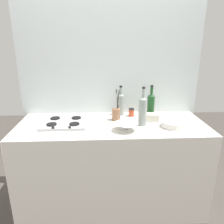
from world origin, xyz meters
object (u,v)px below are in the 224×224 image
at_px(butter_dish, 150,117).
at_px(utensil_crock, 116,113).
at_px(stovetop_hob, 65,122).
at_px(condiment_jar_front, 131,112).
at_px(wine_bottle_mid_left, 151,104).
at_px(wine_bottle_mid_right, 121,103).
at_px(mixing_bowl, 126,126).
at_px(plate_stack, 173,124).
at_px(wine_bottle_leftmost, 143,110).

height_order(butter_dish, utensil_crock, utensil_crock).
relative_size(stovetop_hob, condiment_jar_front, 4.84).
xyz_separation_m(wine_bottle_mid_left, wine_bottle_mid_right, (-0.31, 0.06, -0.00)).
relative_size(wine_bottle_mid_left, mixing_bowl, 1.57).
xyz_separation_m(stovetop_hob, utensil_crock, (0.50, 0.08, 0.06)).
bearing_deg(wine_bottle_mid_left, utensil_crock, -163.98).
bearing_deg(mixing_bowl, plate_stack, 8.23).
xyz_separation_m(mixing_bowl, utensil_crock, (-0.07, 0.27, 0.03)).
height_order(wine_bottle_leftmost, mixing_bowl, wine_bottle_leftmost).
bearing_deg(butter_dish, wine_bottle_mid_right, 146.31).
bearing_deg(condiment_jar_front, butter_dish, -37.58).
xyz_separation_m(wine_bottle_leftmost, butter_dish, (0.11, 0.13, -0.11)).
xyz_separation_m(wine_bottle_leftmost, wine_bottle_mid_right, (-0.17, 0.32, -0.02)).
xyz_separation_m(stovetop_hob, condiment_jar_front, (0.67, 0.19, 0.03)).
bearing_deg(condiment_jar_front, wine_bottle_mid_left, -1.43).
relative_size(stovetop_hob, wine_bottle_leftmost, 1.14).
bearing_deg(wine_bottle_mid_left, wine_bottle_leftmost, -117.96).
xyz_separation_m(wine_bottle_mid_right, mixing_bowl, (0.01, -0.44, -0.09)).
distance_m(plate_stack, wine_bottle_leftmost, 0.30).
bearing_deg(stovetop_hob, wine_bottle_mid_left, 11.96).
relative_size(butter_dish, condiment_jar_front, 1.91).
relative_size(wine_bottle_mid_right, butter_dish, 1.92).
xyz_separation_m(stovetop_hob, wine_bottle_leftmost, (0.74, -0.07, 0.13)).
relative_size(stovetop_hob, mixing_bowl, 1.98).
distance_m(plate_stack, condiment_jar_front, 0.47).
height_order(stovetop_hob, utensil_crock, utensil_crock).
height_order(plate_stack, condiment_jar_front, condiment_jar_front).
bearing_deg(utensil_crock, wine_bottle_leftmost, -32.50).
relative_size(plate_stack, wine_bottle_mid_right, 0.66).
relative_size(wine_bottle_mid_right, mixing_bowl, 1.50).
bearing_deg(condiment_jar_front, wine_bottle_mid_right, 153.30).
xyz_separation_m(plate_stack, condiment_jar_front, (-0.34, 0.32, 0.02)).
bearing_deg(plate_stack, butter_dish, 131.41).
distance_m(wine_bottle_mid_left, mixing_bowl, 0.49).
relative_size(stovetop_hob, wine_bottle_mid_right, 1.32).
relative_size(stovetop_hob, utensil_crock, 1.32).
xyz_separation_m(plate_stack, utensil_crock, (-0.51, 0.21, 0.04)).
height_order(wine_bottle_mid_left, mixing_bowl, wine_bottle_mid_left).
distance_m(mixing_bowl, butter_dish, 0.37).
relative_size(stovetop_hob, butter_dish, 2.54).
height_order(wine_bottle_leftmost, wine_bottle_mid_right, wine_bottle_leftmost).
distance_m(plate_stack, butter_dish, 0.25).
xyz_separation_m(wine_bottle_mid_right, butter_dish, (0.28, -0.19, -0.09)).
distance_m(wine_bottle_leftmost, wine_bottle_mid_left, 0.29).
xyz_separation_m(mixing_bowl, butter_dish, (0.27, 0.25, -0.01)).
bearing_deg(condiment_jar_front, mixing_bowl, -104.37).
bearing_deg(wine_bottle_mid_left, condiment_jar_front, 178.57).
bearing_deg(butter_dish, mixing_bowl, -137.35).
relative_size(wine_bottle_leftmost, mixing_bowl, 1.73).
height_order(wine_bottle_leftmost, condiment_jar_front, wine_bottle_leftmost).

